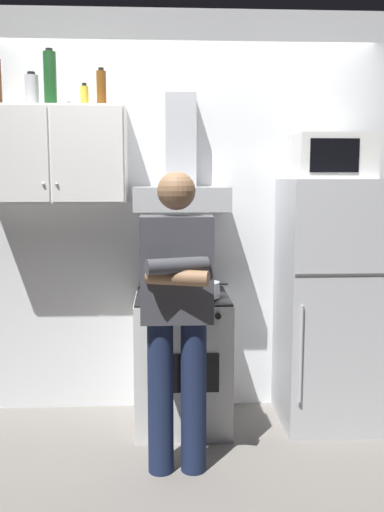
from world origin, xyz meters
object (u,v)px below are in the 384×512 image
at_px(upper_cabinet, 55,155).
at_px(microwave, 332,157).
at_px(person_standing, 177,312).
at_px(range_hood, 181,179).
at_px(stove_oven, 182,360).
at_px(cooking_pot, 204,289).
at_px(bottle_spice_jar, 85,96).
at_px(bottle_canister_steel, 32,90).
at_px(bottle_wine_green, 50,79).
at_px(bottle_beer_brown, 101,89).
at_px(refrigerator, 328,303).

bearing_deg(upper_cabinet, microwave, -3.48).
bearing_deg(person_standing, microwave, 32.00).
bearing_deg(person_standing, range_hood, 86.09).
distance_m(stove_oven, cooking_pot, 0.52).
relative_size(person_standing, bottle_spice_jar, 11.18).
xyz_separation_m(cooking_pot, bottle_spice_jar, (-0.74, 0.27, 1.19)).
bearing_deg(upper_cabinet, range_hood, 0.09).
relative_size(upper_cabinet, person_standing, 0.55).
bearing_deg(range_hood, bottle_canister_steel, 178.79).
height_order(bottle_wine_green, bottle_beer_brown, bottle_wine_green).
relative_size(microwave, person_standing, 0.29).
relative_size(bottle_wine_green, bottle_beer_brown, 1.46).
bearing_deg(range_hood, refrigerator, -7.55).
relative_size(upper_cabinet, cooking_pot, 3.02).
bearing_deg(bottle_spice_jar, bottle_canister_steel, -179.73).
bearing_deg(person_standing, stove_oven, 85.28).
bearing_deg(bottle_canister_steel, upper_cabinet, -8.96).
bearing_deg(bottle_spice_jar, refrigerator, -5.40).
distance_m(person_standing, bottle_spice_jar, 1.54).
distance_m(bottle_wine_green, bottle_beer_brown, 0.32).
bearing_deg(upper_cabinet, cooking_pot, -14.73).
xyz_separation_m(refrigerator, person_standing, (-1.00, -0.61, 0.10)).
bearing_deg(stove_oven, bottle_spice_jar, 166.31).
bearing_deg(bottle_wine_green, microwave, -3.99).
distance_m(refrigerator, bottle_spice_jar, 2.04).
distance_m(bottle_wine_green, bottle_canister_steel, 0.14).
height_order(bottle_wine_green, bottle_spice_jar, bottle_wine_green).
height_order(upper_cabinet, refrigerator, upper_cabinet).
height_order(microwave, person_standing, microwave).
relative_size(range_hood, bottle_wine_green, 2.13).
bearing_deg(person_standing, upper_cabinet, 135.74).
bearing_deg(bottle_spice_jar, stove_oven, -13.69).
height_order(range_hood, bottle_spice_jar, bottle_spice_jar).
distance_m(refrigerator, microwave, 0.94).
bearing_deg(bottle_wine_green, cooking_pot, -15.44).
xyz_separation_m(upper_cabinet, bottle_spice_jar, (0.19, 0.02, 0.37)).
xyz_separation_m(stove_oven, bottle_spice_jar, (-0.61, 0.15, 1.68)).
relative_size(microwave, bottle_wine_green, 1.36).
relative_size(range_hood, person_standing, 0.46).
xyz_separation_m(refrigerator, bottle_spice_jar, (-1.56, 0.15, 1.32)).
bearing_deg(refrigerator, microwave, 90.90).
distance_m(bottle_canister_steel, bottle_spice_jar, 0.33).
relative_size(upper_cabinet, stove_oven, 1.03).
height_order(cooking_pot, bottle_beer_brown, bottle_beer_brown).
distance_m(person_standing, cooking_pot, 0.52).
distance_m(cooking_pot, bottle_beer_brown, 1.42).
bearing_deg(bottle_canister_steel, bottle_wine_green, -1.91).
xyz_separation_m(refrigerator, microwave, (-0.00, 0.02, 0.94)).
relative_size(person_standing, cooking_pot, 5.50).
height_order(cooking_pot, bottle_spice_jar, bottle_spice_jar).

